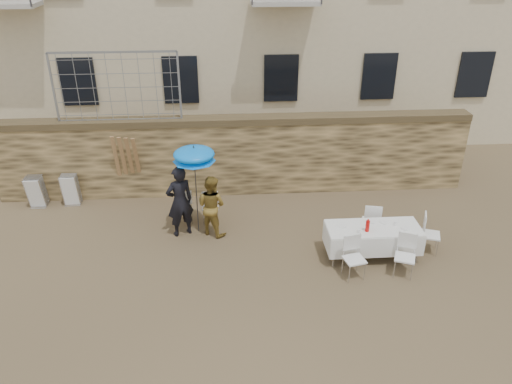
{
  "coord_description": "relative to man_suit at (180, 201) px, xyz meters",
  "views": [
    {
      "loc": [
        -0.29,
        -7.83,
        6.61
      ],
      "look_at": [
        0.4,
        2.2,
        1.4
      ],
      "focal_mm": 35.0,
      "sensor_mm": 36.0,
      "label": 1
    }
  ],
  "objects": [
    {
      "name": "woman_dress",
      "position": [
        0.75,
        0.0,
        -0.14
      ],
      "size": [
        0.95,
        0.9,
        1.54
      ],
      "primitive_type": "imported",
      "rotation": [
        0.0,
        0.0,
        2.54
      ],
      "color": "#B48D37",
      "rests_on": "ground"
    },
    {
      "name": "couple_chair_left",
      "position": [
        0.0,
        0.55,
        -0.43
      ],
      "size": [
        0.62,
        0.62,
        0.96
      ],
      "primitive_type": null,
      "rotation": [
        0.0,
        0.0,
        3.52
      ],
      "color": "white",
      "rests_on": "ground"
    },
    {
      "name": "chair_stack_left",
      "position": [
        -3.98,
        1.85,
        -0.45
      ],
      "size": [
        0.46,
        0.47,
        0.92
      ],
      "primitive_type": null,
      "color": "white",
      "rests_on": "ground"
    },
    {
      "name": "stone_wall",
      "position": [
        1.39,
        2.22,
        0.19
      ],
      "size": [
        13.0,
        0.5,
        2.2
      ],
      "primitive_type": "cube",
      "color": "olive",
      "rests_on": "ground"
    },
    {
      "name": "chair_stack_right",
      "position": [
        -3.08,
        1.85,
        -0.45
      ],
      "size": [
        0.46,
        0.4,
        0.92
      ],
      "primitive_type": null,
      "color": "white",
      "rests_on": "ground"
    },
    {
      "name": "umbrella",
      "position": [
        0.4,
        0.1,
        1.11
      ],
      "size": [
        1.01,
        1.01,
        2.14
      ],
      "color": "#3F3F44",
      "rests_on": "ground"
    },
    {
      "name": "man_suit",
      "position": [
        0.0,
        0.0,
        0.0
      ],
      "size": [
        0.78,
        0.67,
        1.82
      ],
      "primitive_type": "imported",
      "rotation": [
        0.0,
        0.0,
        3.56
      ],
      "color": "black",
      "rests_on": "ground"
    },
    {
      "name": "soda_bottle",
      "position": [
        4.2,
        -1.42,
        -0.0
      ],
      "size": [
        0.09,
        0.09,
        0.26
      ],
      "primitive_type": "cylinder",
      "color": "red",
      "rests_on": "banquet_table"
    },
    {
      "name": "table_chair_front_left",
      "position": [
        3.8,
        -2.02,
        -0.43
      ],
      "size": [
        0.57,
        0.57,
        0.96
      ],
      "primitive_type": null,
      "rotation": [
        0.0,
        0.0,
        0.22
      ],
      "color": "white",
      "rests_on": "ground"
    },
    {
      "name": "table_chair_side",
      "position": [
        5.8,
        -1.17,
        -0.43
      ],
      "size": [
        0.61,
        0.61,
        0.96
      ],
      "primitive_type": null,
      "rotation": [
        0.0,
        0.0,
        1.23
      ],
      "color": "white",
      "rests_on": "ground"
    },
    {
      "name": "table_chair_back",
      "position": [
        4.6,
        -0.47,
        -0.43
      ],
      "size": [
        0.57,
        0.57,
        0.96
      ],
      "primitive_type": null,
      "rotation": [
        0.0,
        0.0,
        2.93
      ],
      "color": "white",
      "rests_on": "ground"
    },
    {
      "name": "couple_chair_right",
      "position": [
        0.7,
        0.55,
        -0.43
      ],
      "size": [
        0.5,
        0.5,
        0.96
      ],
      "primitive_type": null,
      "rotation": [
        0.0,
        0.0,
        3.18
      ],
      "color": "white",
      "rests_on": "ground"
    },
    {
      "name": "banquet_table",
      "position": [
        4.4,
        -1.27,
        -0.18
      ],
      "size": [
        2.1,
        0.85,
        0.78
      ],
      "color": "white",
      "rests_on": "ground"
    },
    {
      "name": "ground",
      "position": [
        1.39,
        -2.78,
        -0.91
      ],
      "size": [
        80.0,
        80.0,
        0.0
      ],
      "primitive_type": "plane",
      "color": "brown",
      "rests_on": "ground"
    },
    {
      "name": "wood_planks",
      "position": [
        -1.48,
        1.92,
        0.09
      ],
      "size": [
        0.7,
        0.2,
        2.0
      ],
      "primitive_type": null,
      "color": "#A37749",
      "rests_on": "ground"
    },
    {
      "name": "chain_link_fence",
      "position": [
        -1.61,
        2.22,
        2.19
      ],
      "size": [
        3.2,
        0.06,
        1.8
      ],
      "primitive_type": null,
      "color": "gray",
      "rests_on": "stone_wall"
    },
    {
      "name": "table_chair_front_right",
      "position": [
        4.9,
        -2.02,
        -0.43
      ],
      "size": [
        0.63,
        0.63,
        0.96
      ],
      "primitive_type": null,
      "rotation": [
        0.0,
        0.0,
        -0.39
      ],
      "color": "white",
      "rests_on": "ground"
    }
  ]
}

